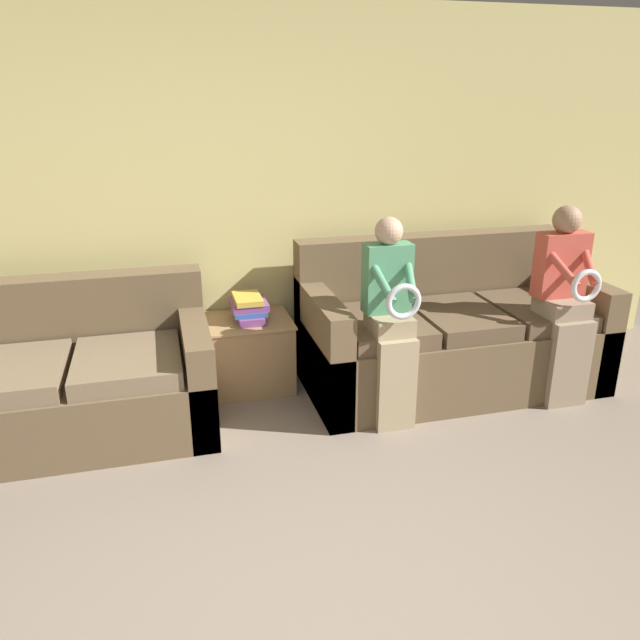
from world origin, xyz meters
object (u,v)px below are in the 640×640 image
object	(u,v)px
couch_main	(448,335)
child_right_seated	(565,297)
book_stack	(249,308)
child_left_seated	(391,314)
couch_side	(76,382)
side_shelf	(250,352)

from	to	relation	value
couch_main	child_right_seated	xyz separation A→B (m)	(0.60, -0.41, 0.36)
book_stack	child_left_seated	bearing A→B (deg)	-42.31
couch_side	child_left_seated	size ratio (longest dim) A/B	1.26
child_left_seated	side_shelf	world-z (taller)	child_left_seated
child_right_seated	side_shelf	distance (m)	2.14
couch_main	book_stack	distance (m)	1.42
couch_side	book_stack	world-z (taller)	couch_side
couch_main	couch_side	xyz separation A→B (m)	(-2.49, -0.04, -0.04)
couch_main	child_left_seated	distance (m)	0.81
couch_main	side_shelf	size ratio (longest dim) A/B	3.55
couch_side	book_stack	bearing A→B (deg)	15.88
couch_main	child_left_seated	xyz separation A→B (m)	(-0.60, -0.41, 0.35)
couch_side	book_stack	xyz separation A→B (m)	(1.12, 0.32, 0.27)
couch_main	child_right_seated	bearing A→B (deg)	-34.21
couch_main	side_shelf	distance (m)	1.40
child_right_seated	book_stack	world-z (taller)	child_right_seated
child_left_seated	child_right_seated	world-z (taller)	child_right_seated
couch_side	couch_main	bearing A→B (deg)	0.81
couch_main	child_left_seated	world-z (taller)	child_left_seated
child_left_seated	couch_main	bearing A→B (deg)	34.36
couch_side	book_stack	distance (m)	1.20
couch_side	side_shelf	size ratio (longest dim) A/B	2.82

